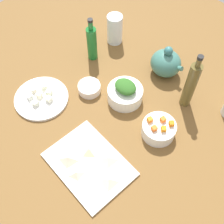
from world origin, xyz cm
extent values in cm
cube|color=brown|center=(0.00, 0.00, 1.50)|extent=(190.00, 190.00, 3.00)
cube|color=silver|center=(7.47, -19.98, 3.50)|extent=(31.64, 24.47, 1.00)
cylinder|color=white|center=(-28.10, -13.02, 3.60)|extent=(22.39, 22.39, 1.20)
cylinder|color=white|center=(-2.91, 10.90, 6.10)|extent=(14.46, 14.46, 6.20)
cylinder|color=white|center=(17.34, 7.38, 5.84)|extent=(12.87, 12.87, 5.69)
cylinder|color=white|center=(-16.69, 3.80, 4.82)|extent=(9.47, 9.47, 3.63)
ellipsoid|color=#3D7469|center=(-0.01, 33.79, 8.75)|extent=(13.41, 12.56, 11.50)
sphere|color=#316C6C|center=(-0.01, 33.79, 16.01)|extent=(3.75, 3.75, 3.75)
cylinder|color=#3D7469|center=(5.69, 33.79, 10.19)|extent=(5.38, 2.00, 3.93)
cylinder|color=#1B6C2A|center=(-29.64, 18.68, 11.14)|extent=(4.45, 4.45, 16.29)
cylinder|color=#1B6C2A|center=(-29.64, 18.68, 21.26)|extent=(2.00, 2.00, 3.95)
cylinder|color=black|center=(-29.64, 18.68, 23.83)|extent=(2.23, 2.23, 1.20)
cylinder|color=brown|center=(16.39, 26.46, 13.98)|extent=(4.41, 4.41, 21.96)
cylinder|color=brown|center=(16.39, 26.46, 26.87)|extent=(1.99, 1.99, 3.82)
cylinder|color=black|center=(16.39, 26.46, 29.38)|extent=(2.21, 2.21, 1.20)
cylinder|color=white|center=(-29.63, 33.44, 10.12)|extent=(7.22, 7.22, 14.24)
cube|color=orange|center=(20.27, 10.51, 9.59)|extent=(2.54, 2.54, 1.80)
cube|color=orange|center=(19.58, 6.71, 9.59)|extent=(2.54, 2.54, 1.80)
cube|color=orange|center=(16.89, 4.59, 9.59)|extent=(2.25, 2.25, 1.80)
cube|color=orange|center=(16.87, 9.82, 9.59)|extent=(2.19, 2.19, 1.80)
cube|color=orange|center=(13.38, 6.38, 9.59)|extent=(2.28, 2.28, 1.80)
ellipsoid|color=#2E6321|center=(-2.91, 10.90, 11.09)|extent=(9.32, 7.52, 3.79)
cube|color=white|center=(-24.28, -11.80, 5.30)|extent=(2.53, 2.53, 2.20)
cube|color=silver|center=(-30.79, -8.89, 5.30)|extent=(3.02, 3.02, 2.20)
cube|color=white|center=(-26.79, -16.77, 5.30)|extent=(2.29, 2.29, 2.20)
cube|color=#EDF3CD|center=(-26.94, -9.45, 5.30)|extent=(2.99, 2.99, 2.20)
cube|color=white|center=(-31.04, -16.21, 5.30)|extent=(2.68, 2.68, 2.20)
cube|color=white|center=(-28.80, -13.16, 5.30)|extent=(2.75, 2.75, 2.20)
cube|color=silver|center=(-32.61, -13.03, 5.30)|extent=(2.94, 2.94, 2.20)
pyramid|color=beige|center=(3.98, -16.69, 5.13)|extent=(4.97, 4.42, 2.27)
pyramid|color=beige|center=(11.36, -14.31, 5.04)|extent=(7.94, 7.93, 2.08)
pyramid|color=beige|center=(1.07, -24.16, 5.28)|extent=(7.27, 7.14, 2.57)
pyramid|color=beige|center=(17.22, -19.79, 5.01)|extent=(7.57, 7.62, 2.01)
pyramid|color=beige|center=(7.21, -25.80, 5.03)|extent=(5.52, 5.71, 2.06)
camera|label=1|loc=(42.12, -44.90, 101.69)|focal=46.69mm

